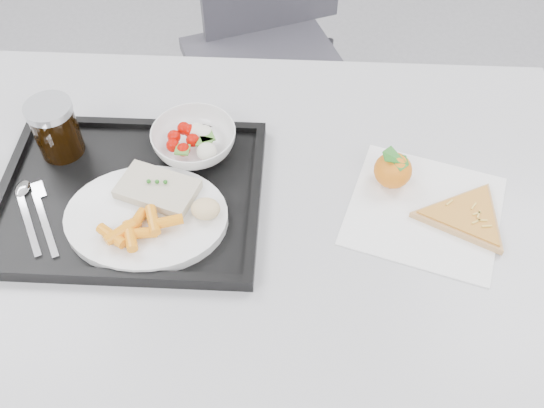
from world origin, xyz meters
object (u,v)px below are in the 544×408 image
pizza_slice (467,216)px  tangerine (393,170)px  table (246,227)px  dinner_plate (147,218)px  tray (131,196)px  chair (270,28)px  cola_glass (55,128)px  salad_bowl (194,141)px

pizza_slice → tangerine: bearing=147.9°
table → dinner_plate: (-0.16, -0.06, 0.09)m
tray → pizza_slice: 0.57m
chair → cola_glass: size_ratio=8.61×
chair → pizza_slice: chair is taller
pizza_slice → tray: bearing=178.3°
salad_bowl → cola_glass: bearing=-177.0°
tray → dinner_plate: dinner_plate is taller
tray → dinner_plate: 0.07m
cola_glass → pizza_slice: 0.73m
table → dinner_plate: dinner_plate is taller
cola_glass → tangerine: (0.59, -0.04, -0.04)m
dinner_plate → salad_bowl: 0.18m
tray → tangerine: tangerine is taller
table → salad_bowl: size_ratio=7.89×
table → dinner_plate: bearing=-160.7°
pizza_slice → table: bearing=177.5°
table → tray: size_ratio=2.67×
tray → salad_bowl: bearing=48.0°
tray → cola_glass: bearing=145.3°
chair → tray: size_ratio=2.07×
chair → pizza_slice: size_ratio=4.84×
dinner_plate → tray: bearing=125.8°
salad_bowl → table: bearing=-48.3°
chair → cola_glass: (-0.34, -0.71, 0.28)m
dinner_plate → pizza_slice: size_ratio=1.41×
chair → tray: chair is taller
cola_glass → pizza_slice: size_ratio=0.56×
salad_bowl → tangerine: (0.35, -0.05, -0.00)m
pizza_slice → cola_glass: bearing=170.9°
table → salad_bowl: (-0.10, 0.11, 0.11)m
chair → dinner_plate: 0.91m
tray → pizza_slice: (0.57, -0.02, 0.00)m
salad_bowl → dinner_plate: bearing=-109.4°
table → pizza_slice: 0.38m
table → salad_bowl: bearing=131.7°
cola_glass → tangerine: size_ratio=1.28×
salad_bowl → cola_glass: (-0.24, -0.01, 0.03)m
salad_bowl → pizza_slice: size_ratio=0.79×
tray → pizza_slice: size_ratio=2.34×
chair → salad_bowl: bearing=-98.0°
chair → tangerine: size_ratio=11.06×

